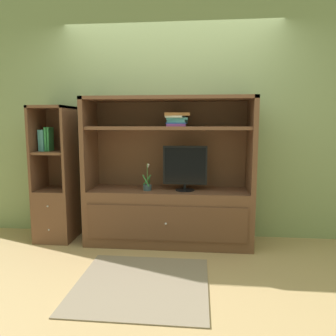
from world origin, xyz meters
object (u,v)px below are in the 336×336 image
at_px(tv_monitor, 185,167).
at_px(magazine_stack, 177,120).
at_px(bookshelf_tall, 57,195).
at_px(media_console, 169,199).
at_px(potted_plant, 147,186).
at_px(upright_book_row, 46,140).

relative_size(tv_monitor, magazine_stack, 1.43).
bearing_deg(bookshelf_tall, tv_monitor, -1.52).
bearing_deg(media_console, potted_plant, -161.82).
bearing_deg(upright_book_row, tv_monitor, -1.11).
relative_size(media_console, upright_book_row, 6.79).
height_order(media_console, tv_monitor, media_console).
relative_size(potted_plant, upright_book_row, 1.11).
bearing_deg(potted_plant, upright_book_row, 176.75).
distance_m(tv_monitor, magazine_stack, 0.53).
bearing_deg(tv_monitor, potted_plant, -175.02).
distance_m(media_console, magazine_stack, 0.89).
bearing_deg(magazine_stack, potted_plant, -167.84).
height_order(tv_monitor, potted_plant, tv_monitor).
distance_m(tv_monitor, potted_plant, 0.46).
distance_m(potted_plant, bookshelf_tall, 1.10).
distance_m(media_console, tv_monitor, 0.41).
distance_m(tv_monitor, bookshelf_tall, 1.54).
height_order(potted_plant, upright_book_row, upright_book_row).
xyz_separation_m(media_console, potted_plant, (-0.23, -0.07, 0.16)).
height_order(media_console, bookshelf_tall, media_console).
relative_size(tv_monitor, potted_plant, 1.64).
bearing_deg(potted_plant, magazine_stack, 12.16).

